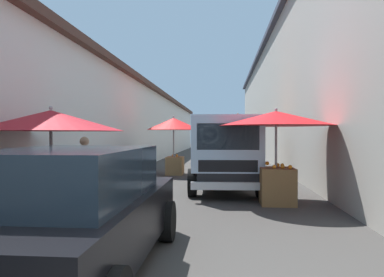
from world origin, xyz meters
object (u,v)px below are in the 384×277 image
at_px(fruit_stall_mid_lane, 49,132).
at_px(vendor_in_shade, 84,166).
at_px(fruit_stall_near_left, 276,130).
at_px(fruit_stall_near_right, 238,129).
at_px(hatchback_car, 74,210).
at_px(vendor_by_crates, 232,151).
at_px(delivery_truck, 225,155).
at_px(fruit_stall_far_left, 174,130).

bearing_deg(fruit_stall_mid_lane, vendor_in_shade, 3.64).
distance_m(fruit_stall_near_left, fruit_stall_near_right, 5.94).
relative_size(hatchback_car, vendor_by_crates, 2.57).
height_order(delivery_truck, vendor_in_shade, delivery_truck).
relative_size(fruit_stall_far_left, fruit_stall_near_right, 0.95).
bearing_deg(delivery_truck, vendor_by_crates, -3.27).
relative_size(fruit_stall_near_right, delivery_truck, 0.49).
relative_size(hatchback_car, vendor_in_shade, 2.52).
distance_m(fruit_stall_mid_lane, fruit_stall_far_left, 8.15).
bearing_deg(fruit_stall_far_left, fruit_stall_near_left, -150.64).
height_order(fruit_stall_far_left, fruit_stall_near_left, fruit_stall_far_left).
relative_size(fruit_stall_mid_lane, vendor_by_crates, 1.68).
distance_m(fruit_stall_far_left, vendor_in_shade, 6.36).
relative_size(delivery_truck, vendor_by_crates, 3.28).
height_order(fruit_stall_mid_lane, hatchback_car, fruit_stall_mid_lane).
bearing_deg(fruit_stall_far_left, fruit_stall_near_right, -85.46).
distance_m(fruit_stall_mid_lane, delivery_truck, 4.97).
xyz_separation_m(fruit_stall_far_left, delivery_truck, (-4.26, -2.03, -0.73)).
xyz_separation_m(fruit_stall_far_left, vendor_in_shade, (-6.19, 1.20, -0.88)).
bearing_deg(fruit_stall_far_left, hatchback_car, -178.42).
height_order(fruit_stall_mid_lane, fruit_stall_far_left, fruit_stall_far_left).
distance_m(fruit_stall_far_left, delivery_truck, 4.77).
relative_size(fruit_stall_near_right, vendor_in_shade, 1.59).
xyz_separation_m(hatchback_car, vendor_in_shade, (3.99, 1.48, 0.15)).
height_order(fruit_stall_near_right, vendor_by_crates, fruit_stall_near_right).
xyz_separation_m(delivery_truck, vendor_in_shade, (-1.93, 3.24, -0.15)).
relative_size(hatchback_car, delivery_truck, 0.79).
xyz_separation_m(fruit_stall_near_right, vendor_in_shade, (-6.39, 3.78, -0.92)).
bearing_deg(fruit_stall_near_left, vendor_in_shade, 96.27).
bearing_deg(vendor_in_shade, fruit_stall_near_left, -83.73).
bearing_deg(delivery_truck, vendor_in_shade, 120.82).
xyz_separation_m(fruit_stall_near_left, vendor_by_crates, (7.58, 0.82, -0.85)).
distance_m(fruit_stall_far_left, fruit_stall_near_right, 2.58).
distance_m(fruit_stall_near_left, vendor_in_shade, 4.51).
distance_m(vendor_by_crates, vendor_in_shade, 8.82).
height_order(fruit_stall_near_right, delivery_truck, fruit_stall_near_right).
distance_m(fruit_stall_mid_lane, fruit_stall_near_left, 4.90).
height_order(vendor_by_crates, vendor_in_shade, vendor_in_shade).
bearing_deg(vendor_in_shade, vendor_by_crates, -23.98).
bearing_deg(hatchback_car, vendor_in_shade, 20.40).
height_order(fruit_stall_far_left, delivery_truck, fruit_stall_far_left).
relative_size(fruit_stall_far_left, hatchback_car, 0.60).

